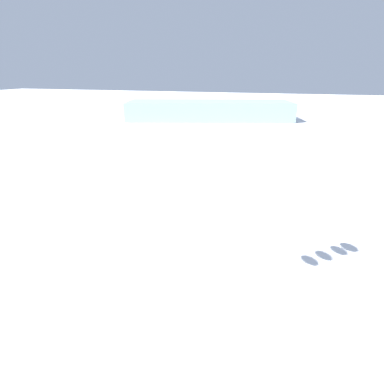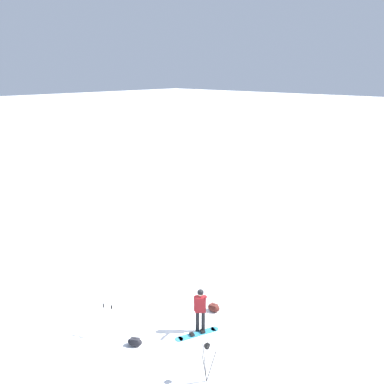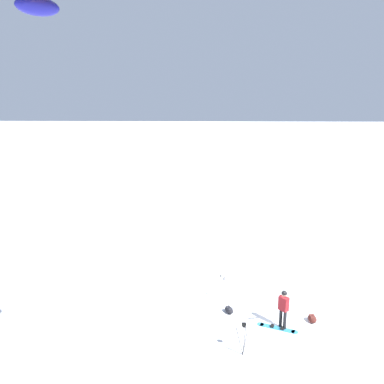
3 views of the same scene
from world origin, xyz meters
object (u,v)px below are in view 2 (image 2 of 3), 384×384
object	(u,v)px
camera_tripod	(207,355)
gear_bag_small	(135,342)
snowboard	(197,334)
gear_bag_large	(214,308)
ski_poles	(108,316)
snowboarder	(200,306)

from	to	relation	value
camera_tripod	gear_bag_small	xyz separation A→B (m)	(3.08, 0.37, -0.82)
snowboard	gear_bag_large	bearing A→B (deg)	-71.05
ski_poles	gear_bag_large	bearing A→B (deg)	-114.25
snowboard	camera_tripod	world-z (taller)	camera_tripod
camera_tripod	gear_bag_small	size ratio (longest dim) A/B	2.23
gear_bag_small	snowboarder	bearing A→B (deg)	-116.95
snowboard	gear_bag_large	size ratio (longest dim) A/B	2.96
snowboarder	gear_bag_large	xyz separation A→B (m)	(0.52, -1.42, -0.92)
snowboarder	snowboard	world-z (taller)	snowboarder
ski_poles	camera_tripod	bearing A→B (deg)	-171.32
ski_poles	snowboarder	bearing A→B (deg)	-132.31
snowboarder	camera_tripod	size ratio (longest dim) A/B	1.30
gear_bag_large	ski_poles	bearing A→B (deg)	65.75
snowboard	ski_poles	bearing A→B (deg)	44.62
snowboarder	gear_bag_small	bearing A→B (deg)	63.05
snowboarder	gear_bag_large	distance (m)	1.77
gear_bag_large	camera_tripod	distance (m)	4.19
snowboarder	gear_bag_large	size ratio (longest dim) A/B	3.17
snowboard	gear_bag_small	xyz separation A→B (m)	(1.18, 2.03, 0.14)
snowboarder	gear_bag_small	distance (m)	2.68
gear_bag_large	ski_poles	world-z (taller)	ski_poles
snowboarder	ski_poles	distance (m)	3.42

